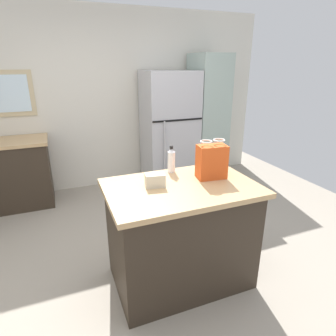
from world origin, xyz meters
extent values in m
plane|color=#9E9384|center=(0.00, 0.00, 0.00)|extent=(6.22, 6.22, 0.00)
cube|color=silver|center=(0.00, 2.30, 1.31)|extent=(5.18, 0.10, 2.63)
cube|color=#CCB78C|center=(-1.26, 2.25, 1.48)|extent=(0.68, 0.04, 0.60)
cube|color=white|center=(-1.26, 2.23, 1.48)|extent=(0.56, 0.02, 0.48)
cube|color=#33281E|center=(0.18, -0.22, 0.44)|extent=(1.14, 0.73, 0.88)
cube|color=tan|center=(0.18, -0.22, 0.90)|extent=(1.22, 0.81, 0.04)
cube|color=#B7B7BC|center=(0.93, 1.90, 0.88)|extent=(0.78, 0.65, 1.76)
cube|color=black|center=(0.93, 1.57, 1.09)|extent=(0.77, 0.01, 0.02)
cylinder|color=#B7B7BC|center=(0.71, 1.55, 0.70)|extent=(0.02, 0.02, 0.79)
cube|color=#9EB2A8|center=(1.59, 1.90, 1.00)|extent=(0.50, 0.61, 2.00)
cube|color=#DB511E|center=(0.49, -0.15, 1.07)|extent=(0.26, 0.18, 0.29)
torus|color=white|center=(0.43, -0.15, 1.25)|extent=(0.11, 0.11, 0.01)
torus|color=white|center=(0.55, -0.15, 1.25)|extent=(0.11, 0.11, 0.01)
cube|color=beige|center=(-0.02, -0.15, 0.97)|extent=(0.17, 0.13, 0.11)
cylinder|color=white|center=(0.22, 0.10, 1.02)|extent=(0.07, 0.07, 0.19)
cone|color=white|center=(0.22, 0.10, 1.13)|extent=(0.06, 0.06, 0.03)
cylinder|color=black|center=(0.22, 0.10, 1.15)|extent=(0.03, 0.03, 0.02)
camera|label=1|loc=(-0.70, -2.15, 1.85)|focal=30.58mm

